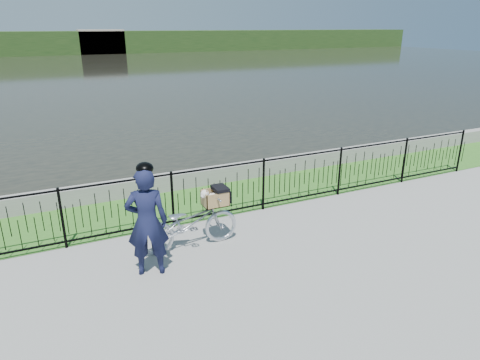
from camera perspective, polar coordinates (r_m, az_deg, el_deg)
ground at (r=7.63m, az=2.10°, el=-9.60°), size 120.00×120.00×0.00m
grass_strip at (r=9.78m, az=-4.88°, el=-2.73°), size 60.00×2.00×0.01m
water at (r=39.19m, az=-21.18°, el=13.14°), size 120.00×120.00×0.00m
quay_wall at (r=10.59m, az=-6.82°, el=0.14°), size 60.00×0.30×0.40m
fence at (r=8.70m, az=-2.67°, el=-1.57°), size 14.00×0.06×1.15m
far_treeline at (r=66.00m, az=-23.55°, el=16.42°), size 120.00×6.00×3.00m
far_building_right at (r=65.06m, az=-18.01°, el=17.13°), size 6.00×3.00×3.20m
bicycle_rig at (r=7.63m, az=-6.67°, el=-5.63°), size 1.80×0.63×1.08m
cyclist at (r=6.80m, az=-12.31°, el=-5.33°), size 0.74×0.58×1.85m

